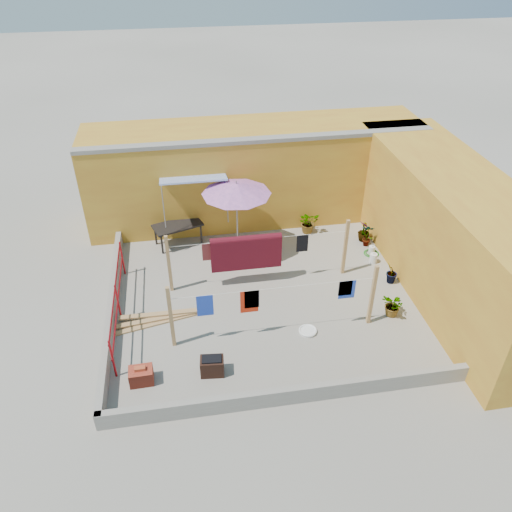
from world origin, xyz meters
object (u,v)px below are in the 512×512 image
Objects in this scene: outdoor_table at (178,226)px; water_jug_a at (372,250)px; white_basin at (308,331)px; brick_stack at (141,376)px; green_hose at (371,253)px; water_jug_b at (373,258)px; patio_umbrella at (236,189)px; plant_back_a at (308,222)px; brazier at (212,366)px.

outdoor_table is 6.13m from water_jug_a.
outdoor_table reaches higher than white_basin.
brick_stack is 1.15× the size of green_hose.
water_jug_b reaches higher than green_hose.
water_jug_a is at bearing -10.44° from patio_umbrella.
water_jug_b reaches higher than white_basin.
white_basin is 0.63× the size of plant_back_a.
white_basin is 1.32× the size of water_jug_b.
brazier is at bearing -84.45° from outdoor_table.
brick_stack is 0.96× the size of brazier.
white_basin is (3.07, -4.70, -0.59)m from outdoor_table.
white_basin is at bearing -104.28° from plant_back_a.
water_jug_a is (5.35, 4.09, -0.10)m from brazier.
brick_stack is (-1.05, -5.67, -0.44)m from outdoor_table.
patio_umbrella is 1.48× the size of outdoor_table.
brazier is (1.60, -0.00, 0.03)m from brick_stack.
green_hose is (5.91, -1.59, -0.60)m from outdoor_table.
brazier is 0.77× the size of plant_back_a.
outdoor_table is 4.27m from plant_back_a.
water_jug_a reaches higher than green_hose.
white_basin is 4.22m from water_jug_a.
patio_umbrella is at bearing 75.57° from brazier.
plant_back_a is at bearing 56.80° from brazier.
water_jug_b is at bearing 34.77° from brazier.
outdoor_table is (-1.80, 0.82, -1.57)m from patio_umbrella.
white_basin is at bearing 13.25° from brick_stack.
patio_umbrella is 5.22× the size of green_hose.
brazier is 1.20× the size of green_hose.
outdoor_table is 6.15m from green_hose.
brick_stack is 0.73× the size of plant_back_a.
outdoor_table is 6.15m from water_jug_b.
brazier is at bearing -142.69° from green_hose.
water_jug_b reaches higher than water_jug_a.
outdoor_table is 5.65m from white_basin.
plant_back_a reaches higher than brazier.
patio_umbrella is 4.62m from white_basin.
green_hose is (0.12, 0.45, -0.12)m from water_jug_b.
patio_umbrella is 5.38m from brazier.
outdoor_table is 5.40× the size of water_jug_a.
white_basin is (2.52, 0.97, -0.19)m from brazier.
brick_stack reaches higher than white_basin.
patio_umbrella is 7.98× the size of water_jug_a.
patio_umbrella is at bearing 169.38° from green_hose.
brick_stack is 8.07m from green_hose.
white_basin is at bearing -132.39° from green_hose.
patio_umbrella is at bearing -161.50° from plant_back_a.
outdoor_table is at bearing 95.55° from brazier.
plant_back_a is at bearing 46.87° from brick_stack.
patio_umbrella reaches higher than brazier.
white_basin is 3.80m from water_jug_b.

